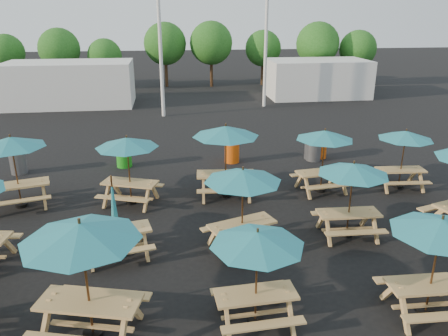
{
  "coord_description": "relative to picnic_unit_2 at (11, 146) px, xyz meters",
  "views": [
    {
      "loc": [
        -1.69,
        -11.64,
        5.89
      ],
      "look_at": [
        0.0,
        1.5,
        1.1
      ],
      "focal_mm": 35.0,
      "sensor_mm": 36.0,
      "label": 1
    }
  ],
  "objects": [
    {
      "name": "ground",
      "position": [
        6.48,
        -1.77,
        -2.01
      ],
      "size": [
        120.0,
        120.0,
        0.0
      ],
      "primitive_type": "plane",
      "color": "black",
      "rests_on": "ground"
    },
    {
      "name": "picnic_unit_2",
      "position": [
        0.0,
        0.0,
        0.0
      ],
      "size": [
        2.51,
        2.51,
        2.32
      ],
      "rotation": [
        0.0,
        0.0,
        0.26
      ],
      "color": "tan",
      "rests_on": "ground"
    },
    {
      "name": "picnic_unit_3",
      "position": [
        3.17,
        -6.36,
        0.1
      ],
      "size": [
        2.64,
        2.64,
        2.44
      ],
      "rotation": [
        0.0,
        0.0,
        -0.26
      ],
      "color": "tan",
      "rests_on": "ground"
    },
    {
      "name": "picnic_unit_4",
      "position": [
        3.35,
        -3.41,
        -1.11
      ],
      "size": [
        1.98,
        1.82,
        2.18
      ],
      "rotation": [
        0.0,
        0.0,
        0.21
      ],
      "color": "tan",
      "rests_on": "ground"
    },
    {
      "name": "picnic_unit_5",
      "position": [
        3.46,
        -0.19,
        -0.08
      ],
      "size": [
        2.52,
        2.52,
        2.23
      ],
      "rotation": [
        0.0,
        0.0,
        -0.35
      ],
      "color": "tan",
      "rests_on": "ground"
    },
    {
      "name": "picnic_unit_6",
      "position": [
        6.33,
        -6.36,
        -0.23
      ],
      "size": [
        1.92,
        1.92,
        2.05
      ],
      "rotation": [
        0.0,
        0.0,
        0.06
      ],
      "color": "tan",
      "rests_on": "ground"
    },
    {
      "name": "picnic_unit_7",
      "position": [
        6.54,
        -3.48,
        -0.09
      ],
      "size": [
        2.5,
        2.5,
        2.22
      ],
      "rotation": [
        0.0,
        0.0,
        0.34
      ],
      "color": "tan",
      "rests_on": "ground"
    },
    {
      "name": "picnic_unit_8",
      "position": [
        6.57,
        0.0,
        0.11
      ],
      "size": [
        2.33,
        2.33,
        2.45
      ],
      "rotation": [
        0.0,
        0.0,
        -0.08
      ],
      "color": "tan",
      "rests_on": "ground"
    },
    {
      "name": "picnic_unit_9",
      "position": [
        9.86,
        -6.55,
        -0.12
      ],
      "size": [
        1.97,
        1.97,
        2.19
      ],
      "rotation": [
        0.0,
        0.0,
        -0.02
      ],
      "color": "tan",
      "rests_on": "ground"
    },
    {
      "name": "picnic_unit_10",
      "position": [
        9.54,
        -3.16,
        -0.16
      ],
      "size": [
        1.94,
        1.94,
        2.14
      ],
      "rotation": [
        0.0,
        0.0,
        -0.03
      ],
      "color": "tan",
      "rests_on": "ground"
    },
    {
      "name": "picnic_unit_11",
      "position": [
        9.88,
        -0.01,
        -0.12
      ],
      "size": [
        2.17,
        2.17,
        2.19
      ],
      "rotation": [
        0.0,
        0.0,
        0.14
      ],
      "color": "tan",
      "rests_on": "ground"
    },
    {
      "name": "picnic_unit_14",
      "position": [
        12.72,
        -0.05,
        -0.21
      ],
      "size": [
        1.95,
        1.95,
        2.09
      ],
      "rotation": [
        0.0,
        0.0,
        -0.06
      ],
      "color": "tan",
      "rests_on": "ground"
    },
    {
      "name": "waste_bin_0",
      "position": [
        -1.0,
        3.17,
        -1.52
      ],
      "size": [
        0.6,
        0.6,
        0.96
      ],
      "primitive_type": "cylinder",
      "color": "gray",
      "rests_on": "ground"
    },
    {
      "name": "waste_bin_1",
      "position": [
        2.94,
        3.46,
        -1.52
      ],
      "size": [
        0.6,
        0.6,
        0.96
      ],
      "primitive_type": "cylinder",
      "color": "#1E991B",
      "rests_on": "ground"
    },
    {
      "name": "waste_bin_2",
      "position": [
        7.29,
        3.44,
        -1.52
      ],
      "size": [
        0.6,
        0.6,
        0.96
      ],
      "primitive_type": "cylinder",
      "color": "#DC510C",
      "rests_on": "ground"
    },
    {
      "name": "waste_bin_3",
      "position": [
        10.7,
        3.24,
        -1.52
      ],
      "size": [
        0.6,
        0.6,
        0.96
      ],
      "primitive_type": "cylinder",
      "color": "gray",
      "rests_on": "ground"
    },
    {
      "name": "waste_bin_4",
      "position": [
        10.68,
        3.46,
        -1.52
      ],
      "size": [
        0.6,
        0.6,
        0.96
      ],
      "primitive_type": "cylinder",
      "color": "gray",
      "rests_on": "ground"
    },
    {
      "name": "waste_bin_5",
      "position": [
        11.05,
        3.56,
        -1.52
      ],
      "size": [
        0.6,
        0.6,
        0.96
      ],
      "primitive_type": "cylinder",
      "color": "#DC510C",
      "rests_on": "ground"
    },
    {
      "name": "mast_0",
      "position": [
        4.48,
        12.23,
        3.99
      ],
      "size": [
        0.2,
        0.2,
        12.0
      ],
      "primitive_type": "cylinder",
      "color": "silver",
      "rests_on": "ground"
    },
    {
      "name": "mast_1",
      "position": [
        10.98,
        14.23,
        3.99
      ],
      "size": [
        0.2,
        0.2,
        12.0
      ],
      "primitive_type": "cylinder",
      "color": "silver",
      "rests_on": "ground"
    },
    {
      "name": "event_tent_0",
      "position": [
        -1.52,
        16.23,
        -0.61
      ],
      "size": [
        8.0,
        4.0,
        2.8
      ],
      "primitive_type": "cube",
      "color": "silver",
      "rests_on": "ground"
    },
    {
      "name": "event_tent_1",
      "position": [
        15.48,
        17.23,
        -0.71
      ],
      "size": [
        7.0,
        4.0,
        2.6
      ],
      "primitive_type": "cube",
      "color": "silver",
      "rests_on": "ground"
    },
    {
      "name": "tree_0",
      "position": [
        -7.59,
        23.48,
        0.82
      ],
      "size": [
        2.8,
        2.8,
        4.24
      ],
      "color": "#382314",
      "rests_on": "ground"
    },
    {
      "name": "tree_1",
      "position": [
        -3.26,
        22.13,
        1.15
      ],
      "size": [
        3.11,
        3.11,
        4.72
      ],
      "color": "#382314",
      "rests_on": "ground"
    },
    {
      "name": "tree_2",
      "position": [
        0.09,
        21.89,
        0.62
      ],
      "size": [
        2.59,
        2.59,
        3.93
      ],
      "color": "#382314",
      "rests_on": "ground"
    },
    {
      "name": "tree_3",
      "position": [
        4.73,
        22.95,
        1.4
      ],
      "size": [
        3.36,
        3.36,
        5.09
      ],
      "color": "#382314",
      "rests_on": "ground"
    },
    {
      "name": "tree_4",
      "position": [
        8.38,
        22.49,
        1.45
      ],
      "size": [
        3.41,
        3.41,
        5.17
      ],
      "color": "#382314",
      "rests_on": "ground"
    },
    {
      "name": "tree_5",
      "position": [
        12.71,
        22.91,
        0.97
      ],
      "size": [
        2.94,
        2.94,
        4.45
      ],
      "color": "#382314",
      "rests_on": "ground"
    },
    {
      "name": "tree_6",
      "position": [
        16.72,
        21.13,
        1.42
      ],
      "size": [
        3.38,
        3.38,
        5.13
      ],
      "color": "#382314",
      "rests_on": "ground"
    },
    {
      "name": "tree_7",
      "position": [
        20.11,
        21.16,
        0.99
      ],
      "size": [
        2.95,
        2.95,
        4.48
      ],
      "color": "#382314",
      "rests_on": "ground"
    }
  ]
}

